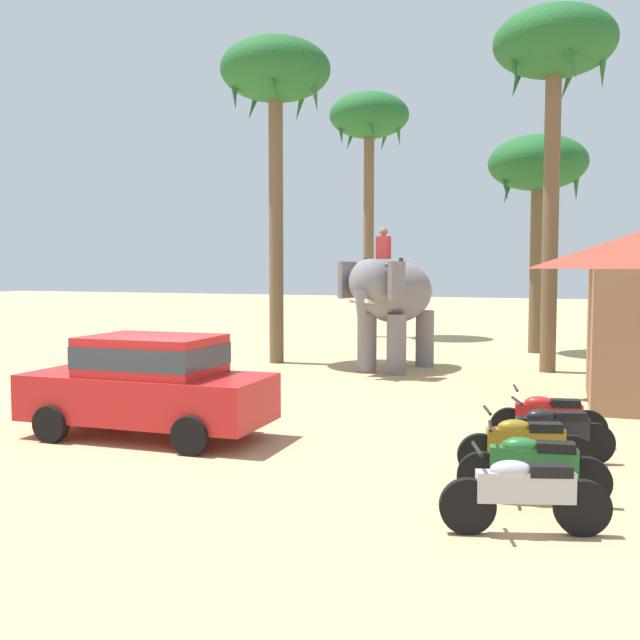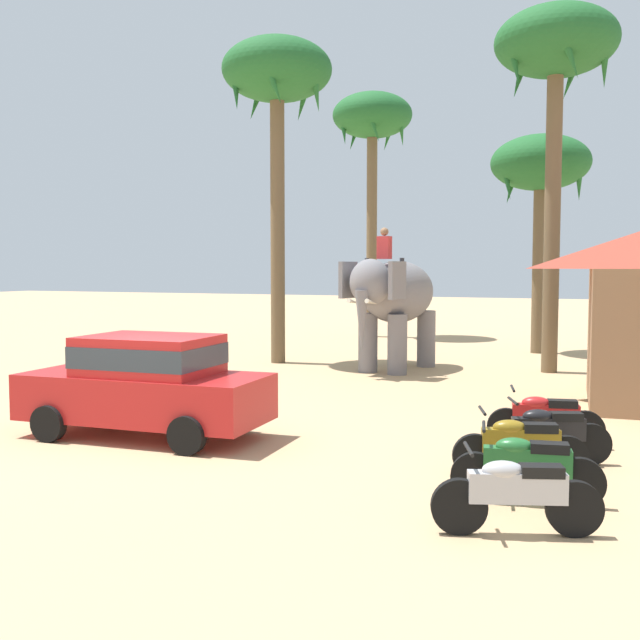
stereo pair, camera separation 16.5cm
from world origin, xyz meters
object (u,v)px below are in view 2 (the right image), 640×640
Objects in this scene: motorcycle_fourth_in_row at (548,433)px; motorcycle_far_in_row at (545,418)px; motorcycle_second_in_row at (527,466)px; palm_tree_behind_elephant at (277,81)px; car_sedan_foreground at (147,382)px; palm_tree_far_back at (556,55)px; elephant_with_mahout at (394,298)px; motorcycle_mid_row at (520,445)px; palm_tree_near_hut at (372,124)px; signboard_yellow at (639,319)px; motorcycle_nearest_camera at (516,492)px; palm_tree_left_of_road at (540,168)px.

motorcycle_fourth_in_row is 0.97× the size of motorcycle_far_in_row.
palm_tree_behind_elephant is at bearing 128.01° from motorcycle_second_in_row.
car_sedan_foreground is 12.23m from palm_tree_behind_elephant.
motorcycle_far_in_row is 11.84m from palm_tree_far_back.
elephant_with_mahout is 9.01m from motorcycle_far_in_row.
motorcycle_mid_row is at bearing -1.76° from car_sedan_foreground.
car_sedan_foreground is 0.43× the size of palm_tree_near_hut.
car_sedan_foreground is 20.20m from palm_tree_near_hut.
signboard_yellow is at bearing -54.37° from palm_tree_far_back.
motorcycle_mid_row is (-0.24, 2.16, 0.00)m from motorcycle_nearest_camera.
elephant_with_mahout is 0.42× the size of palm_tree_behind_elephant.
palm_tree_left_of_road reaches higher than car_sedan_foreground.
elephant_with_mahout is at bearing -162.69° from palm_tree_far_back.
car_sedan_foreground is 9.48m from elephant_with_mahout.
motorcycle_mid_row is at bearing 101.19° from motorcycle_second_in_row.
signboard_yellow is (2.14, -2.98, -6.70)m from palm_tree_far_back.
motorcycle_far_in_row is (-0.14, 1.06, 0.00)m from motorcycle_fourth_in_row.
motorcycle_far_in_row is at bearing -63.25° from palm_tree_near_hut.
motorcycle_nearest_camera is (6.32, -2.35, -0.46)m from car_sedan_foreground.
elephant_with_mahout reaches higher than car_sedan_foreground.
car_sedan_foreground reaches higher than motorcycle_second_in_row.
motorcycle_fourth_in_row and motorcycle_far_in_row have the same top height.
signboard_yellow reaches higher than motorcycle_fourth_in_row.
palm_tree_near_hut is (-2.24, 18.57, 7.63)m from car_sedan_foreground.
elephant_with_mahout is 2.23× the size of motorcycle_second_in_row.
palm_tree_left_of_road is (-1.68, 14.38, 5.60)m from motorcycle_fourth_in_row.
palm_tree_far_back is (5.49, 10.55, 7.46)m from car_sedan_foreground.
motorcycle_second_in_row and motorcycle_mid_row have the same top height.
signboard_yellow is at bearing 78.80° from motorcycle_mid_row.
elephant_with_mahout is 2.29× the size of motorcycle_mid_row.
palm_tree_behind_elephant is at bearing -89.54° from palm_tree_near_hut.
motorcycle_fourth_in_row is at bearing -100.47° from signboard_yellow.
motorcycle_fourth_in_row is 12.66m from palm_tree_far_back.
palm_tree_far_back reaches higher than car_sedan_foreground.
motorcycle_nearest_camera is at bearing -97.46° from signboard_yellow.
palm_tree_near_hut is (-3.73, 9.27, 6.57)m from elephant_with_mahout.
motorcycle_mid_row is 16.34m from palm_tree_left_of_road.
palm_tree_far_back is at bearing -79.93° from palm_tree_left_of_road.
motorcycle_far_in_row is at bearing -57.84° from elephant_with_mahout.
palm_tree_near_hut is 1.02× the size of palm_tree_far_back.
palm_tree_left_of_road is at bearing -26.62° from palm_tree_near_hut.
motorcycle_mid_row and motorcycle_far_in_row have the same top height.
signboard_yellow is (1.30, 9.92, 1.22)m from motorcycle_nearest_camera.
signboard_yellow is at bearing -48.13° from palm_tree_near_hut.
motorcycle_nearest_camera is at bearing -86.28° from palm_tree_far_back.
palm_tree_far_back reaches higher than motorcycle_second_in_row.
motorcycle_nearest_camera is at bearing -90.63° from motorcycle_fourth_in_row.
car_sedan_foreground is 2.43× the size of motorcycle_fourth_in_row.
palm_tree_far_back is 7.64m from signboard_yellow.
palm_tree_behind_elephant reaches higher than motorcycle_second_in_row.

